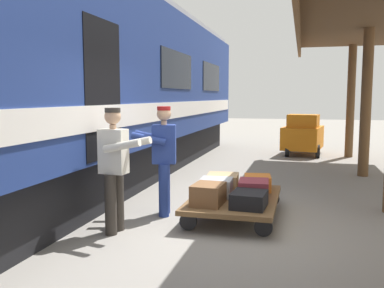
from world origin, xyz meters
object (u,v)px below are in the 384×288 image
object	(u,v)px
porter_by_door	(115,166)
suitcase_black_hardshell	(249,200)
suitcase_tan_vintage	(223,181)
suitcase_brown_leather	(208,194)
porter_in_overalls	(163,157)
luggage_cart	(235,199)
train_car	(14,83)
suitcase_burgundy_valise	(254,189)
suitcase_gray_aluminum	(216,187)
baggage_tug	(303,135)
suitcase_orange_carryall	(257,183)

from	to	relation	value
porter_by_door	suitcase_black_hardshell	bearing A→B (deg)	-161.00
suitcase_black_hardshell	suitcase_tan_vintage	world-z (taller)	suitcase_tan_vintage
porter_by_door	suitcase_brown_leather	bearing A→B (deg)	-152.61
suitcase_black_hardshell	porter_in_overalls	xyz separation A→B (m)	(1.39, -0.38, 0.50)
suitcase_brown_leather	luggage_cart	bearing A→B (deg)	-117.58
train_car	suitcase_burgundy_valise	size ratio (longest dim) A/B	41.05
train_car	suitcase_burgundy_valise	xyz separation A→B (m)	(-3.60, -0.72, -1.61)
suitcase_gray_aluminum	porter_by_door	xyz separation A→B (m)	(1.16, 1.16, 0.48)
suitcase_tan_vintage	porter_in_overalls	distance (m)	1.20
train_car	baggage_tug	world-z (taller)	train_car
suitcase_tan_vintage	porter_in_overalls	world-z (taller)	porter_in_overalls
luggage_cart	suitcase_brown_leather	size ratio (longest dim) A/B	3.91
suitcase_burgundy_valise	train_car	bearing A→B (deg)	11.35
luggage_cart	suitcase_tan_vintage	xyz separation A→B (m)	(0.29, -0.56, 0.16)
luggage_cart	porter_by_door	size ratio (longest dim) A/B	1.19
luggage_cart	porter_in_overalls	xyz separation A→B (m)	(1.10, 0.17, 0.65)
luggage_cart	baggage_tug	xyz separation A→B (m)	(-1.01, -7.40, 0.35)
train_car	suitcase_burgundy_valise	distance (m)	4.01
suitcase_gray_aluminum	suitcase_burgundy_valise	bearing A→B (deg)	180.00
suitcase_burgundy_valise	suitcase_tan_vintage	distance (m)	0.81
suitcase_black_hardshell	suitcase_brown_leather	size ratio (longest dim) A/B	1.04
suitcase_tan_vintage	baggage_tug	size ratio (longest dim) A/B	0.29
luggage_cart	suitcase_tan_vintage	size ratio (longest dim) A/B	3.82
suitcase_gray_aluminum	baggage_tug	world-z (taller)	baggage_tug
train_car	porter_by_door	world-z (taller)	train_car
suitcase_orange_carryall	porter_by_door	world-z (taller)	porter_by_door
suitcase_orange_carryall	suitcase_tan_vintage	xyz separation A→B (m)	(0.58, 0.00, -0.00)
suitcase_brown_leather	porter_in_overalls	world-z (taller)	porter_in_overalls
luggage_cart	suitcase_orange_carryall	world-z (taller)	suitcase_orange_carryall
suitcase_gray_aluminum	suitcase_brown_leather	distance (m)	0.56
suitcase_burgundy_valise	suitcase_orange_carryall	bearing A→B (deg)	-90.00
suitcase_brown_leather	porter_by_door	size ratio (longest dim) A/B	0.30
suitcase_burgundy_valise	porter_by_door	xyz separation A→B (m)	(1.74, 1.16, 0.47)
suitcase_gray_aluminum	suitcase_orange_carryall	distance (m)	0.81
suitcase_orange_carryall	suitcase_brown_leather	distance (m)	1.26
suitcase_black_hardshell	suitcase_orange_carryall	bearing A→B (deg)	-90.00
luggage_cart	suitcase_gray_aluminum	world-z (taller)	suitcase_gray_aluminum
train_car	suitcase_burgundy_valise	world-z (taller)	train_car
suitcase_burgundy_valise	porter_in_overalls	xyz separation A→B (m)	(1.39, 0.17, 0.47)
suitcase_gray_aluminum	suitcase_brown_leather	xyz separation A→B (m)	(0.00, 0.56, 0.02)
train_car	suitcase_black_hardshell	distance (m)	3.96
luggage_cart	suitcase_tan_vintage	distance (m)	0.65
suitcase_gray_aluminum	suitcase_black_hardshell	xyz separation A→B (m)	(-0.58, 0.56, -0.02)
suitcase_gray_aluminum	porter_by_door	world-z (taller)	porter_by_door
suitcase_black_hardshell	baggage_tug	world-z (taller)	baggage_tug
train_car	suitcase_black_hardshell	world-z (taller)	train_car
suitcase_gray_aluminum	suitcase_tan_vintage	xyz separation A→B (m)	(0.00, -0.56, -0.02)
suitcase_burgundy_valise	porter_in_overalls	distance (m)	1.48
luggage_cart	porter_in_overalls	size ratio (longest dim) A/B	1.19
suitcase_gray_aluminum	suitcase_black_hardshell	bearing A→B (deg)	136.26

